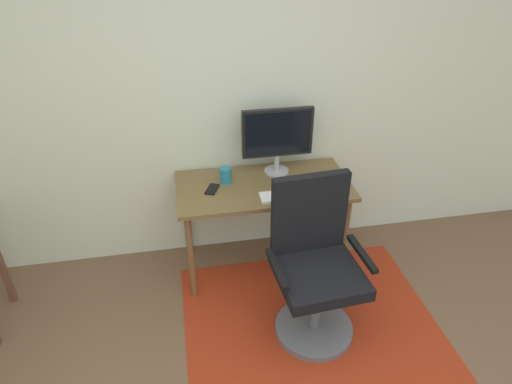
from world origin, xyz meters
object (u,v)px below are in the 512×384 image
Objects in this scene: monitor at (278,135)px; cell_phone at (212,189)px; computer_mouse at (334,188)px; office_chair at (315,272)px; desk at (263,195)px; keyboard at (292,195)px; coffee_cup at (226,175)px.

monitor is 0.59m from cell_phone.
computer_mouse is 0.10× the size of office_chair.
keyboard reaches higher than desk.
monitor is (0.13, 0.16, 0.38)m from desk.
coffee_cup is 0.78× the size of cell_phone.
monitor is 0.48× the size of office_chair.
desk is 0.30m from coffee_cup.
desk is 11.11× the size of coffee_cup.
keyboard is 0.50m from coffee_cup.
monitor is at bearing 90.31° from office_chair.
monitor is at bearing 94.19° from keyboard.
desk is 0.26m from keyboard.
desk is 8.70× the size of cell_phone.
computer_mouse is 0.84m from cell_phone.
cell_phone is at bearing 126.65° from office_chair.
keyboard is 3.92× the size of coffee_cup.
keyboard is at bearing -85.81° from monitor.
cell_phone is at bearing -139.03° from coffee_cup.
office_chair is at bearing -119.01° from computer_mouse.
desk is at bearing -129.04° from monitor.
keyboard is 0.40× the size of office_chair.
monitor is 0.99m from office_chair.
office_chair is at bearing -85.52° from monitor.
desk is 0.50m from computer_mouse.
coffee_cup is at bearing -168.86° from monitor.
office_chair is (0.04, -0.46, -0.28)m from keyboard.
desk is 0.37m from cell_phone.
office_chair is (0.45, -0.74, -0.33)m from coffee_cup.
desk is 0.43m from monitor.
cell_phone is at bearing -161.07° from monitor.
keyboard is at bearing -50.35° from desk.
computer_mouse reaches higher than cell_phone.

